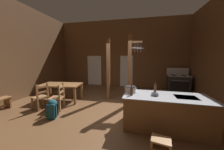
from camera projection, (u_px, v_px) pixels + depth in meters
The scene contains 18 objects.
ground_plane at pixel (104, 112), 4.17m from camera, with size 9.06×8.82×0.10m, color brown.
wall_back at pixel (121, 54), 7.82m from camera, with size 9.06×0.14×4.37m, color brown.
wall_left at pixel (4, 50), 4.73m from camera, with size 0.14×8.82×4.37m, color brown.
glazed_door_back_left at pixel (94, 71), 8.29m from camera, with size 1.00×0.01×2.05m, color white.
glazed_panel_back_right at pixel (126, 71), 7.82m from camera, with size 0.84×0.01×2.05m, color white.
kitchen_island at pixel (165, 112), 3.10m from camera, with size 2.19×1.03×0.88m.
stove_range at pixel (178, 83), 6.54m from camera, with size 1.22×0.93×1.32m.
support_post_with_pot_rack at pixel (131, 68), 4.48m from camera, with size 0.60×0.25×2.72m.
support_post_center at pixel (108, 70), 5.25m from camera, with size 0.14×0.14×2.72m.
step_stool at pixel (161, 145), 2.27m from camera, with size 0.41×0.35×0.30m.
dining_table at pixel (61, 86), 5.14m from camera, with size 1.79×1.08×0.74m.
ladderback_chair_near_window at pixel (58, 97), 4.24m from camera, with size 0.53×0.53×0.95m.
ladderback_chair_by_post at pixel (41, 97), 4.29m from camera, with size 0.55×0.55×0.95m.
backpack at pixel (52, 108), 3.63m from camera, with size 0.36×0.38×0.60m.
stockpot_on_counter at pixel (130, 89), 3.32m from camera, with size 0.37×0.30×0.18m.
mixing_bowl_on_counter at pixel (155, 94), 3.05m from camera, with size 0.19×0.19×0.07m.
bottle_tall_on_counter at pixel (155, 88), 3.32m from camera, with size 0.07×0.07×0.30m.
bottle_short_on_counter at pixel (132, 91), 3.08m from camera, with size 0.07×0.07×0.30m.
Camera 1 is at (1.09, -3.81, 1.83)m, focal length 18.71 mm.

